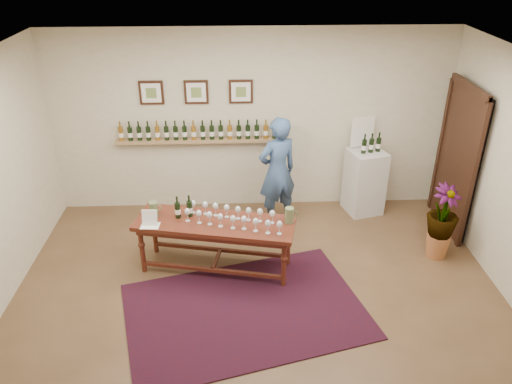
{
  "coord_description": "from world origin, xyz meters",
  "views": [
    {
      "loc": [
        -0.23,
        -4.65,
        3.98
      ],
      "look_at": [
        0.0,
        0.8,
        1.1
      ],
      "focal_mm": 35.0,
      "sensor_mm": 36.0,
      "label": 1
    }
  ],
  "objects_px": {
    "display_pedestal": "(364,182)",
    "person": "(277,172)",
    "potted_plant": "(442,222)",
    "tasting_table": "(215,229)"
  },
  "relations": [
    {
      "from": "display_pedestal",
      "to": "person",
      "type": "height_order",
      "value": "person"
    },
    {
      "from": "display_pedestal",
      "to": "potted_plant",
      "type": "xyz_separation_m",
      "value": [
        0.73,
        -1.29,
        0.03
      ]
    },
    {
      "from": "person",
      "to": "tasting_table",
      "type": "bearing_deg",
      "value": 28.07
    },
    {
      "from": "potted_plant",
      "to": "person",
      "type": "xyz_separation_m",
      "value": [
        -2.11,
        1.02,
        0.3
      ]
    },
    {
      "from": "tasting_table",
      "to": "potted_plant",
      "type": "bearing_deg",
      "value": 14.88
    },
    {
      "from": "tasting_table",
      "to": "display_pedestal",
      "type": "relative_size",
      "value": 2.07
    },
    {
      "from": "display_pedestal",
      "to": "potted_plant",
      "type": "height_order",
      "value": "display_pedestal"
    },
    {
      "from": "tasting_table",
      "to": "display_pedestal",
      "type": "height_order",
      "value": "display_pedestal"
    },
    {
      "from": "display_pedestal",
      "to": "potted_plant",
      "type": "distance_m",
      "value": 1.48
    },
    {
      "from": "display_pedestal",
      "to": "person",
      "type": "bearing_deg",
      "value": -168.76
    }
  ]
}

